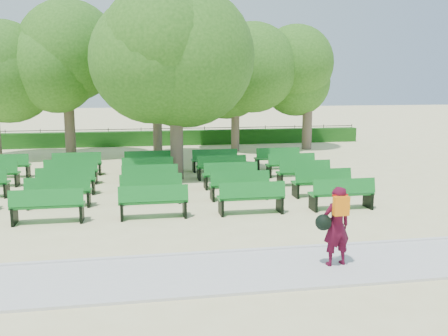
# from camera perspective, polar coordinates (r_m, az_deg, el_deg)

# --- Properties ---
(ground) EXTENTS (120.00, 120.00, 0.00)m
(ground) POSITION_cam_1_polar(r_m,az_deg,el_deg) (17.57, -5.40, -3.13)
(ground) COLOR beige
(paving) EXTENTS (30.00, 2.20, 0.06)m
(paving) POSITION_cam_1_polar(r_m,az_deg,el_deg) (10.52, -1.93, -11.99)
(paving) COLOR silver
(paving) RESTS_ON ground
(curb) EXTENTS (30.00, 0.12, 0.10)m
(curb) POSITION_cam_1_polar(r_m,az_deg,el_deg) (11.57, -2.76, -9.80)
(curb) COLOR silver
(curb) RESTS_ON ground
(hedge) EXTENTS (26.00, 0.70, 0.90)m
(hedge) POSITION_cam_1_polar(r_m,az_deg,el_deg) (31.29, -7.58, 3.40)
(hedge) COLOR #184C13
(hedge) RESTS_ON ground
(fence) EXTENTS (26.00, 0.10, 1.02)m
(fence) POSITION_cam_1_polar(r_m,az_deg,el_deg) (31.74, -7.60, 2.67)
(fence) COLOR black
(fence) RESTS_ON ground
(tree_line) EXTENTS (21.80, 6.80, 7.04)m
(tree_line) POSITION_cam_1_polar(r_m,az_deg,el_deg) (27.38, -7.17, 1.54)
(tree_line) COLOR #346B1C
(tree_line) RESTS_ON ground
(bench_array) EXTENTS (2.04, 0.76, 1.26)m
(bench_array) POSITION_cam_1_polar(r_m,az_deg,el_deg) (18.33, -8.44, -2.32)
(bench_array) COLOR #137022
(bench_array) RESTS_ON ground
(tree_among) EXTENTS (5.63, 5.63, 7.72)m
(tree_among) POSITION_cam_1_polar(r_m,az_deg,el_deg) (20.16, -5.60, 13.32)
(tree_among) COLOR brown
(tree_among) RESTS_ON ground
(person) EXTENTS (0.83, 0.53, 1.72)m
(person) POSITION_cam_1_polar(r_m,az_deg,el_deg) (10.87, 12.64, -6.38)
(person) COLOR #45091E
(person) RESTS_ON ground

